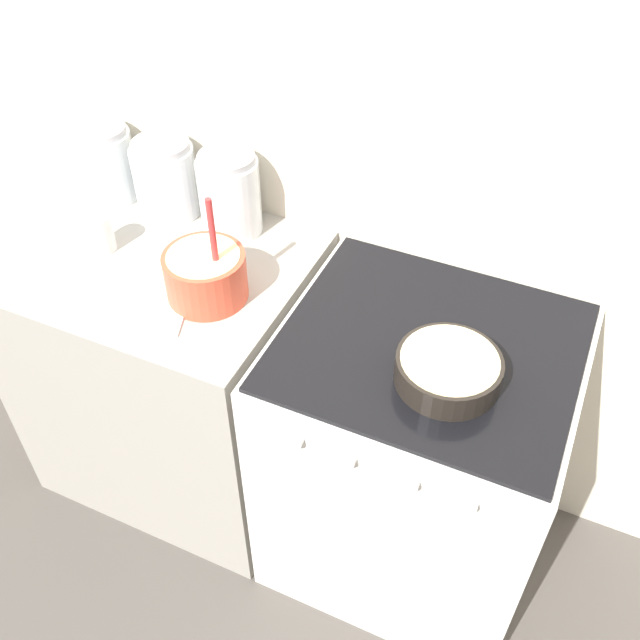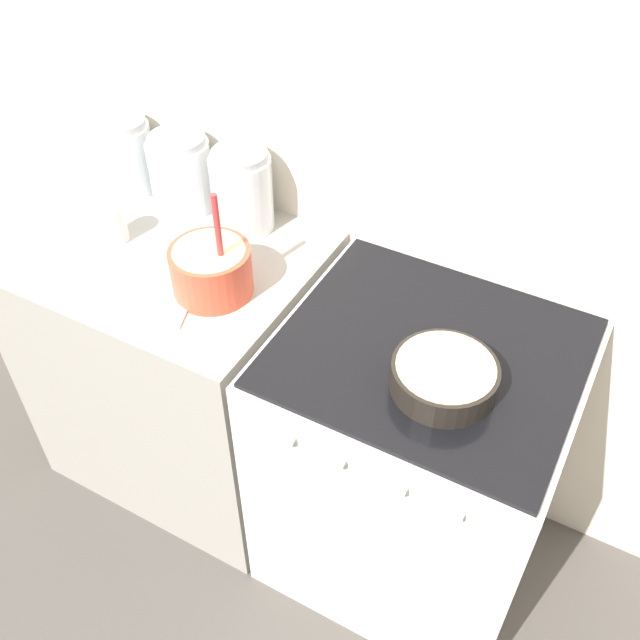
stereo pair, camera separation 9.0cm
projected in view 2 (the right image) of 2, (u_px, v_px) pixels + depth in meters
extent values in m
plane|color=#4C4742|center=(247.00, 575.00, 2.21)|extent=(12.00, 12.00, 0.00)
cube|color=beige|center=(357.00, 130.00, 1.82)|extent=(4.63, 0.05, 2.40)
cube|color=#9E998E|center=(185.00, 364.00, 2.25)|extent=(0.81, 0.64, 0.89)
cube|color=white|center=(413.00, 464.00, 1.98)|extent=(0.72, 0.64, 0.88)
cube|color=black|center=(430.00, 352.00, 1.68)|extent=(0.69, 0.62, 0.01)
cylinder|color=white|center=(287.00, 438.00, 1.59)|extent=(0.04, 0.02, 0.04)
cylinder|color=white|center=(337.00, 460.00, 1.54)|extent=(0.04, 0.02, 0.04)
cylinder|color=white|center=(398.00, 488.00, 1.49)|extent=(0.04, 0.02, 0.04)
cylinder|color=white|center=(455.00, 513.00, 1.45)|extent=(0.04, 0.02, 0.04)
cylinder|color=#D84C33|center=(211.00, 271.00, 1.79)|extent=(0.21, 0.21, 0.13)
cylinder|color=beige|center=(210.00, 261.00, 1.77)|extent=(0.18, 0.18, 0.07)
cylinder|color=red|center=(219.00, 244.00, 1.71)|extent=(0.02, 0.02, 0.28)
cylinder|color=black|center=(444.00, 377.00, 1.57)|extent=(0.24, 0.24, 0.07)
cylinder|color=beige|center=(444.00, 375.00, 1.56)|extent=(0.22, 0.22, 0.06)
cylinder|color=silver|center=(125.00, 157.00, 2.11)|extent=(0.17, 0.17, 0.20)
cylinder|color=olive|center=(127.00, 169.00, 2.14)|extent=(0.15, 0.15, 0.12)
cylinder|color=#B2B2B7|center=(117.00, 123.00, 2.04)|extent=(0.16, 0.16, 0.02)
cylinder|color=silver|center=(181.00, 175.00, 2.04)|extent=(0.18, 0.18, 0.20)
cylinder|color=white|center=(183.00, 188.00, 2.07)|extent=(0.16, 0.16, 0.12)
cylinder|color=#B2B2B7|center=(176.00, 140.00, 1.96)|extent=(0.16, 0.16, 0.02)
cylinder|color=silver|center=(242.00, 193.00, 1.96)|extent=(0.17, 0.17, 0.22)
cylinder|color=red|center=(243.00, 206.00, 1.99)|extent=(0.15, 0.15, 0.13)
cylinder|color=#B2B2B7|center=(239.00, 155.00, 1.88)|extent=(0.15, 0.15, 0.02)
cylinder|color=silver|center=(113.00, 224.00, 1.95)|extent=(0.08, 0.08, 0.11)
cube|color=white|center=(158.00, 290.00, 1.82)|extent=(0.27, 0.31, 0.01)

